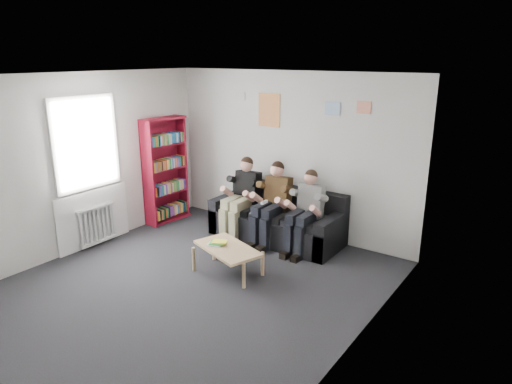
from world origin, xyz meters
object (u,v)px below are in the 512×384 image
person_left (241,197)px  person_right (304,212)px  coffee_table (228,250)px  sofa (277,221)px  bookshelf (166,170)px  person_middle (271,204)px

person_left → person_right: 1.21m
coffee_table → person_left: bearing=119.7°
sofa → person_left: 0.73m
person_left → person_right: (1.21, 0.00, -0.02)m
bookshelf → coffee_table: bearing=-20.0°
sofa → bookshelf: bearing=-169.2°
sofa → person_right: 0.72m
person_left → person_middle: size_ratio=1.00×
bookshelf → person_right: bookshelf is taller
person_left → person_right: bearing=-4.7°
bookshelf → person_left: bookshelf is taller
person_right → person_middle: bearing=173.5°
sofa → person_right: bearing=-18.0°
sofa → person_left: size_ratio=1.65×
person_left → bookshelf: bearing=-177.1°
coffee_table → sofa: bearing=94.4°
bookshelf → coffee_table: bookshelf is taller
bookshelf → person_middle: bookshelf is taller
sofa → person_right: size_ratio=1.71×
sofa → bookshelf: bookshelf is taller
sofa → coffee_table: 1.47m
coffee_table → person_right: bearing=68.7°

